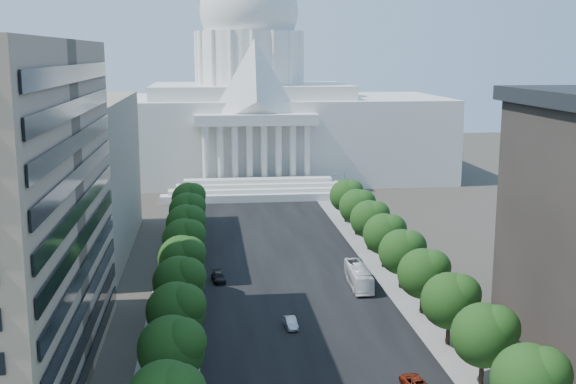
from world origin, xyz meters
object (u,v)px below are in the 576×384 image
object	(u,v)px
car_silver	(291,323)
city_bus	(359,276)
car_red	(414,382)
car_dark_b	(218,277)

from	to	relation	value
car_silver	city_bus	xyz separation A→B (m)	(13.42, 17.13, 1.05)
car_red	car_dark_b	size ratio (longest dim) A/B	1.00
car_red	car_silver	bearing A→B (deg)	-66.62
city_bus	car_dark_b	bearing A→B (deg)	169.38
car_silver	car_red	xyz separation A→B (m)	(12.15, -20.26, -0.00)
car_red	car_dark_b	world-z (taller)	car_dark_b
city_bus	car_silver	bearing A→B (deg)	-126.11
car_red	car_dark_b	bearing A→B (deg)	-70.19
car_red	car_dark_b	distance (m)	47.98
car_dark_b	car_silver	bearing A→B (deg)	-73.32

